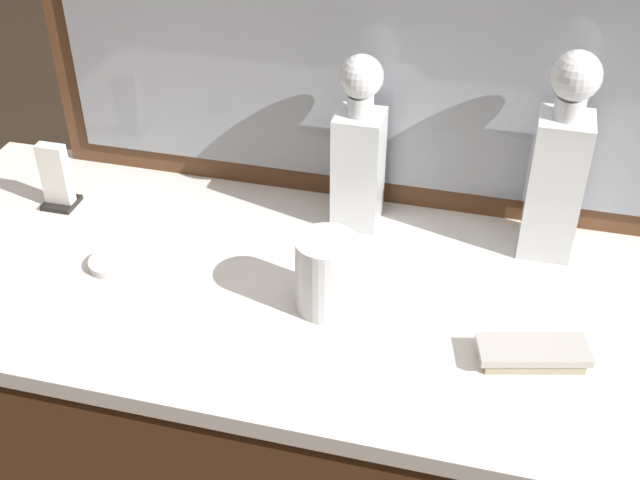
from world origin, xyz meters
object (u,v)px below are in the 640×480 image
(crystal_decanter_left, at_px, (557,175))
(crystal_decanter_rear, at_px, (359,159))
(silver_brush_rear, at_px, (532,353))
(napkin_holder, at_px, (57,180))
(crystal_tumbler_far_right, at_px, (326,276))
(porcelain_dish, at_px, (111,263))

(crystal_decanter_left, bearing_deg, crystal_decanter_rear, 179.37)
(crystal_decanter_rear, height_order, crystal_decanter_left, crystal_decanter_left)
(silver_brush_rear, xyz_separation_m, napkin_holder, (-0.76, 0.18, 0.03))
(crystal_decanter_left, distance_m, silver_brush_rear, 0.28)
(crystal_tumbler_far_right, xyz_separation_m, porcelain_dish, (-0.33, 0.01, -0.04))
(crystal_decanter_rear, height_order, napkin_holder, crystal_decanter_rear)
(napkin_holder, bearing_deg, crystal_decanter_left, 5.51)
(silver_brush_rear, distance_m, napkin_holder, 0.78)
(crystal_decanter_rear, relative_size, silver_brush_rear, 1.86)
(crystal_tumbler_far_right, bearing_deg, silver_brush_rear, -8.37)
(silver_brush_rear, bearing_deg, crystal_tumbler_far_right, 171.63)
(crystal_decanter_rear, distance_m, crystal_tumbler_far_right, 0.22)
(crystal_decanter_left, xyz_separation_m, crystal_tumbler_far_right, (-0.28, -0.21, -0.08))
(silver_brush_rear, height_order, porcelain_dish, silver_brush_rear)
(crystal_decanter_rear, xyz_separation_m, napkin_holder, (-0.47, -0.08, -0.06))
(crystal_decanter_left, relative_size, silver_brush_rear, 2.12)
(crystal_decanter_left, xyz_separation_m, napkin_holder, (-0.76, -0.07, -0.08))
(crystal_decanter_left, height_order, napkin_holder, crystal_decanter_left)
(napkin_holder, bearing_deg, porcelain_dish, -40.63)
(crystal_decanter_rear, bearing_deg, crystal_decanter_left, -0.63)
(crystal_decanter_left, xyz_separation_m, porcelain_dish, (-0.61, -0.20, -0.12))
(porcelain_dish, relative_size, napkin_holder, 0.59)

